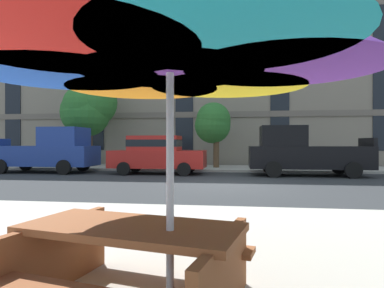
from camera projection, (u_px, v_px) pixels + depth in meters
ground_plane at (227, 185)px, 11.46m from camera, size 120.00×120.00×0.00m
sidewalk_far at (230, 168)px, 18.20m from camera, size 56.00×3.60×0.12m
apartment_building at (232, 80)px, 26.31m from camera, size 46.39×12.08×12.80m
pickup_blue at (48, 152)px, 16.30m from camera, size 5.10×2.12×2.20m
sedan_red at (157, 154)px, 15.57m from camera, size 4.40×1.98×1.78m
pickup_black at (302, 152)px, 14.70m from camera, size 5.10×2.12×2.20m
street_tree_left at (88, 107)px, 19.20m from camera, size 3.19×2.97×5.16m
street_tree_middle at (214, 123)px, 18.23m from camera, size 1.96×1.96×3.66m
patio_umbrella at (170, 39)px, 2.56m from camera, size 3.20×2.97×2.58m
picnic_table at (131, 259)px, 2.74m from camera, size 2.08×1.87×0.77m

